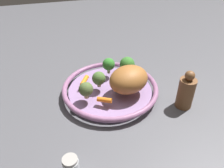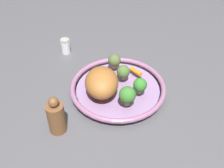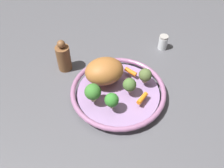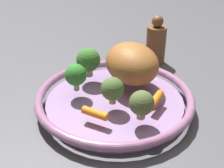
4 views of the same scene
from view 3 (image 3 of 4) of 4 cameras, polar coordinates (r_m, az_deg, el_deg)
ground_plane at (r=0.91m, az=1.42°, el=-2.72°), size 2.51×2.51×0.00m
serving_bowl at (r=0.90m, az=1.44°, el=-1.88°), size 0.35×0.35×0.04m
roast_chicken_piece at (r=0.88m, az=-1.79°, el=3.04°), size 0.17×0.16×0.09m
baby_carrot_left at (r=0.85m, az=7.03°, el=-3.29°), size 0.04×0.05×0.02m
baby_carrot_center at (r=0.93m, az=4.35°, el=2.87°), size 0.05×0.04×0.02m
broccoli_floret_mid at (r=0.82m, az=-4.47°, el=-1.86°), size 0.06×0.06×0.07m
broccoli_floret_large at (r=0.80m, az=-0.08°, el=-3.75°), size 0.05×0.05×0.06m
broccoli_floret_edge at (r=0.89m, az=7.71°, el=2.05°), size 0.05×0.05×0.06m
broccoli_floret_small at (r=0.85m, az=4.09°, el=-0.17°), size 0.05×0.05×0.06m
salt_shaker at (r=1.11m, az=11.75°, el=9.45°), size 0.04×0.04×0.07m
pepper_mill at (r=0.99m, az=-11.17°, el=6.16°), size 0.05×0.05×0.14m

